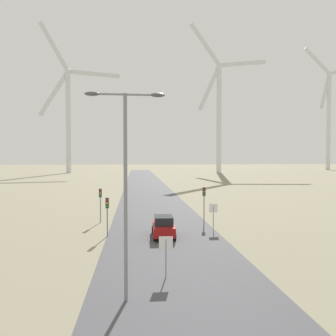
{
  "coord_description": "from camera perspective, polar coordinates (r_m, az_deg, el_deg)",
  "views": [
    {
      "loc": [
        -2.52,
        -7.24,
        6.91
      ],
      "look_at": [
        0.0,
        17.89,
        6.07
      ],
      "focal_mm": 35.0,
      "sensor_mm": 36.0,
      "label": 1
    }
  ],
  "objects": [
    {
      "name": "traffic_light_post_near_left",
      "position": [
        35.29,
        -11.7,
        -5.1
      ],
      "size": [
        0.28,
        0.34,
        3.58
      ],
      "color": "gray",
      "rests_on": "ground"
    },
    {
      "name": "wind_turbine_right",
      "position": [
        197.17,
        26.19,
        8.76
      ],
      "size": [
        32.93,
        2.6,
        64.92
      ],
      "color": "silver",
      "rests_on": "ground"
    },
    {
      "name": "stop_sign_near",
      "position": [
        19.31,
        -0.37,
        -13.88
      ],
      "size": [
        0.81,
        0.07,
        2.38
      ],
      "color": "gray",
      "rests_on": "ground"
    },
    {
      "name": "traffic_light_post_mid_left",
      "position": [
        29.1,
        -10.54,
        -6.87
      ],
      "size": [
        0.28,
        0.34,
        3.39
      ],
      "color": "gray",
      "rests_on": "ground"
    },
    {
      "name": "streetlamp",
      "position": [
        15.65,
        -7.43,
        -0.37
      ],
      "size": [
        3.77,
        0.32,
        9.96
      ],
      "color": "gray",
      "rests_on": "ground"
    },
    {
      "name": "traffic_light_post_near_right",
      "position": [
        34.06,
        6.3,
        -5.04
      ],
      "size": [
        0.28,
        0.34,
        3.82
      ],
      "color": "gray",
      "rests_on": "ground"
    },
    {
      "name": "wind_turbine_center",
      "position": [
        149.47,
        8.88,
        10.6
      ],
      "size": [
        35.0,
        2.6,
        65.48
      ],
      "color": "silver",
      "rests_on": "ground"
    },
    {
      "name": "wind_turbine_left",
      "position": [
        150.22,
        -16.99,
        9.79
      ],
      "size": [
        33.9,
        8.4,
        63.88
      ],
      "color": "silver",
      "rests_on": "ground"
    },
    {
      "name": "car_approaching",
      "position": [
        28.76,
        -0.8,
        -10.13
      ],
      "size": [
        1.92,
        4.15,
        1.83
      ],
      "color": "maroon",
      "rests_on": "ground"
    },
    {
      "name": "road_surface",
      "position": [
        55.73,
        -3.1,
        -5.22
      ],
      "size": [
        10.0,
        240.0,
        0.01
      ],
      "color": "#47474C",
      "rests_on": "ground"
    },
    {
      "name": "stop_sign_far",
      "position": [
        31.06,
        7.9,
        -7.6
      ],
      "size": [
        0.81,
        0.07,
        2.56
      ],
      "color": "gray",
      "rests_on": "ground"
    }
  ]
}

